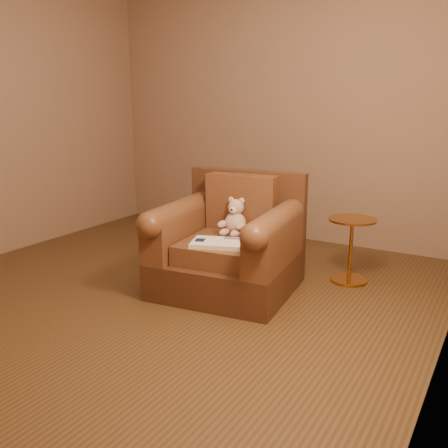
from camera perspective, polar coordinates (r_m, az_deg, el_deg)
The scene contains 6 objects.
floor at distance 4.00m, azimuth -6.54°, elevation -7.73°, with size 4.00×4.00×0.00m, color #52371C.
room at distance 3.72m, azimuth -7.31°, elevation 17.62°, with size 4.02×4.02×2.71m.
armchair at distance 3.94m, azimuth 0.63°, elevation -2.56°, with size 1.11×1.06×0.90m.
teddy_bear at distance 3.96m, azimuth 1.21°, elevation 0.44°, with size 0.22×0.25×0.30m.
guidebook at distance 3.67m, azimuth -0.41°, elevation -2.21°, with size 0.49×0.38×0.03m.
side_table at distance 4.23m, azimuth 14.28°, elevation -2.67°, with size 0.39×0.39×0.54m.
Camera 1 is at (2.26, -2.94, 1.49)m, focal length 40.00 mm.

